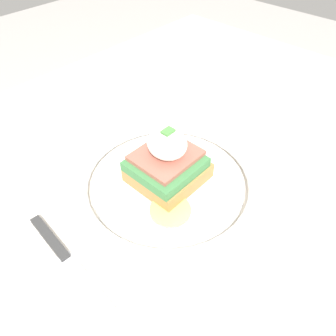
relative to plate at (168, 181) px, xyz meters
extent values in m
plane|color=#9E9993|center=(-0.02, -0.06, -0.75)|extent=(6.00, 6.00, 0.00)
cube|color=beige|center=(-0.02, -0.06, -0.02)|extent=(1.09, 0.73, 0.03)
cylinder|color=beige|center=(-0.51, -0.36, -0.39)|extent=(0.06, 0.06, 0.71)
cylinder|color=white|center=(0.00, 0.00, 0.00)|extent=(0.22, 0.22, 0.01)
torus|color=white|center=(0.00, 0.00, 0.00)|extent=(0.25, 0.25, 0.01)
cube|color=#9E703D|center=(0.00, 0.00, 0.02)|extent=(0.09, 0.09, 0.02)
cube|color=#38703D|center=(0.00, 0.00, 0.04)|extent=(0.09, 0.09, 0.01)
cube|color=#9E5647|center=(0.00, 0.00, 0.05)|extent=(0.08, 0.07, 0.01)
ellipsoid|color=white|center=(0.00, 0.00, 0.07)|extent=(0.05, 0.06, 0.04)
cylinder|color=#EAD166|center=(0.04, 0.04, 0.01)|extent=(0.05, 0.05, 0.00)
cube|color=#47843D|center=(0.00, 0.00, 0.09)|extent=(0.02, 0.01, 0.00)
cube|color=silver|center=(-0.16, -0.02, -0.01)|extent=(0.02, 0.12, 0.00)
cube|color=silver|center=(-0.17, 0.06, -0.01)|extent=(0.03, 0.04, 0.00)
cube|color=#2D2D2D|center=(0.17, -0.05, 0.00)|extent=(0.02, 0.08, 0.01)
cube|color=silver|center=(0.18, 0.04, -0.01)|extent=(0.03, 0.10, 0.00)
camera|label=1|loc=(0.24, 0.22, 0.34)|focal=35.00mm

